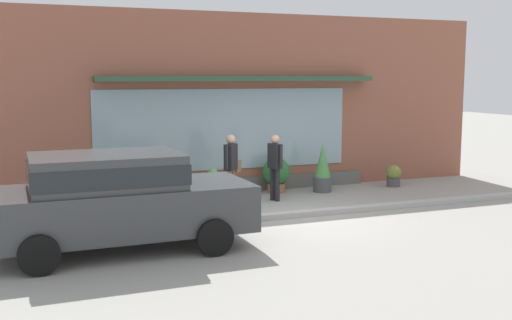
{
  "coord_description": "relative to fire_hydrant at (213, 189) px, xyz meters",
  "views": [
    {
      "loc": [
        -5.3,
        -11.68,
        2.93
      ],
      "look_at": [
        -0.26,
        1.2,
        1.05
      ],
      "focal_mm": 43.24,
      "sensor_mm": 36.0,
      "label": 1
    }
  ],
  "objects": [
    {
      "name": "potted_plant_trailing_edge",
      "position": [
        2.12,
        1.4,
        0.03
      ],
      "size": [
        0.7,
        0.7,
        0.89
      ],
      "color": "#9E6042",
      "rests_on": "ground_plane"
    },
    {
      "name": "potted_plant_by_entrance",
      "position": [
        -1.7,
        1.03,
        0.16
      ],
      "size": [
        0.35,
        0.35,
        1.29
      ],
      "color": "#9E6042",
      "rests_on": "ground_plane"
    },
    {
      "name": "pedestrian_with_handbag",
      "position": [
        0.59,
        0.46,
        0.48
      ],
      "size": [
        0.54,
        0.52,
        1.62
      ],
      "rotation": [
        0.0,
        0.0,
        0.79
      ],
      "color": "brown",
      "rests_on": "ground_plane"
    },
    {
      "name": "storefront",
      "position": [
        1.31,
        2.07,
        1.76
      ],
      "size": [
        14.0,
        0.81,
        4.52
      ],
      "color": "#935642",
      "rests_on": "ground_plane"
    },
    {
      "name": "parked_car_dark_gray",
      "position": [
        -2.48,
        -2.48,
        0.47
      ],
      "size": [
        4.42,
        2.05,
        1.66
      ],
      "rotation": [
        0.0,
        0.0,
        0.01
      ],
      "color": "#383A3D",
      "rests_on": "ground_plane"
    },
    {
      "name": "fire_hydrant",
      "position": [
        0.0,
        0.0,
        0.0
      ],
      "size": [
        0.38,
        0.34,
        0.94
      ],
      "color": "#4C8C47",
      "rests_on": "ground_plane"
    },
    {
      "name": "ground_plane",
      "position": [
        1.32,
        -1.11,
        -0.46
      ],
      "size": [
        60.0,
        60.0,
        0.0
      ],
      "primitive_type": "plane",
      "color": "#9E9B93"
    },
    {
      "name": "pedestrian_passerby",
      "position": [
        1.68,
        0.44,
        0.46
      ],
      "size": [
        0.29,
        0.48,
        1.57
      ],
      "rotation": [
        0.0,
        0.0,
        5.03
      ],
      "color": "#232328",
      "rests_on": "ground_plane"
    },
    {
      "name": "curb_strip",
      "position": [
        1.32,
        -1.31,
        -0.4
      ],
      "size": [
        14.0,
        0.24,
        0.12
      ],
      "primitive_type": "cube",
      "color": "#B2B2AD",
      "rests_on": "ground_plane"
    },
    {
      "name": "potted_plant_window_left",
      "position": [
        3.26,
        1.05,
        0.13
      ],
      "size": [
        0.47,
        0.47,
        1.23
      ],
      "color": "#4C4C51",
      "rests_on": "ground_plane"
    },
    {
      "name": "potted_plant_low_front",
      "position": [
        5.4,
        1.04,
        -0.16
      ],
      "size": [
        0.4,
        0.4,
        0.58
      ],
      "color": "#4C4C51",
      "rests_on": "ground_plane"
    }
  ]
}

